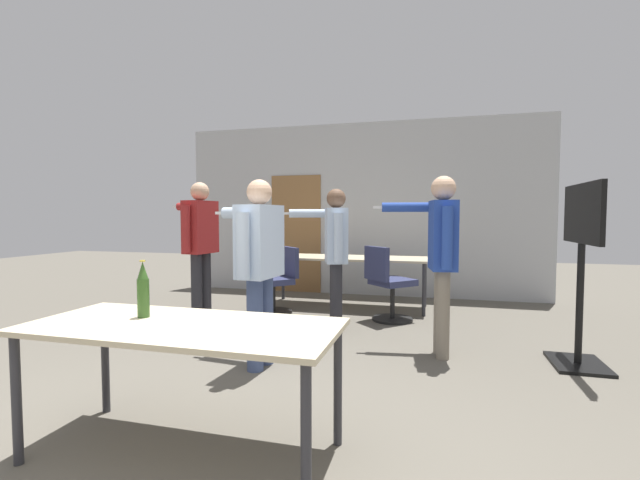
% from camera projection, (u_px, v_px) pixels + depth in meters
% --- Properties ---
extents(back_wall, '(6.12, 0.12, 2.90)m').
position_uv_depth(back_wall, '(357.00, 210.00, 7.28)').
color(back_wall, '#B2B5B7').
rests_on(back_wall, ground_plane).
extents(conference_table_near, '(1.74, 0.76, 0.74)m').
position_uv_depth(conference_table_near, '(183.00, 337.00, 2.37)').
color(conference_table_near, '#C6B793').
rests_on(conference_table_near, ground_plane).
extents(conference_table_far, '(2.34, 0.75, 0.74)m').
position_uv_depth(conference_table_far, '(347.00, 261.00, 6.27)').
color(conference_table_far, '#C6B793').
rests_on(conference_table_far, ground_plane).
extents(tv_screen, '(0.44, 0.95, 1.63)m').
position_uv_depth(tv_screen, '(582.00, 257.00, 3.77)').
color(tv_screen, black).
rests_on(tv_screen, ground_plane).
extents(person_near_casual, '(0.87, 0.59, 1.65)m').
position_uv_depth(person_near_casual, '(335.00, 246.00, 4.94)').
color(person_near_casual, '#28282D').
rests_on(person_near_casual, ground_plane).
extents(person_left_plaid, '(0.79, 0.74, 1.77)m').
position_uv_depth(person_left_plaid, '(200.00, 237.00, 5.53)').
color(person_left_plaid, '#28282D').
rests_on(person_left_plaid, ground_plane).
extents(person_right_polo, '(0.76, 0.73, 1.66)m').
position_uv_depth(person_right_polo, '(258.00, 256.00, 3.75)').
color(person_right_polo, '#3D4C75').
rests_on(person_right_polo, ground_plane).
extents(person_far_watching, '(0.82, 0.58, 1.71)m').
position_uv_depth(person_far_watching, '(441.00, 247.00, 4.04)').
color(person_far_watching, slate).
rests_on(person_far_watching, ground_plane).
extents(office_chair_far_right, '(0.69, 0.68, 0.96)m').
position_uv_depth(office_chair_far_right, '(388.00, 285.00, 5.43)').
color(office_chair_far_right, black).
rests_on(office_chair_far_right, ground_plane).
extents(office_chair_mid_tucked, '(0.69, 0.68, 0.90)m').
position_uv_depth(office_chair_mid_tucked, '(278.00, 283.00, 5.93)').
color(office_chair_mid_tucked, black).
rests_on(office_chair_mid_tucked, ground_plane).
extents(beer_bottle, '(0.07, 0.07, 0.34)m').
position_uv_depth(beer_bottle, '(143.00, 290.00, 2.52)').
color(beer_bottle, '#2D511E').
rests_on(beer_bottle, conference_table_near).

